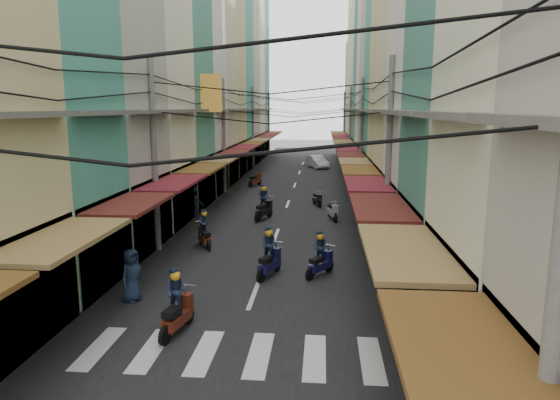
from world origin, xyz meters
The scene contains 15 objects.
ground centered at (0.00, 0.00, 0.00)m, with size 160.00×160.00×0.00m, color slate.
road centered at (0.00, 20.00, 0.01)m, with size 10.00×80.00×0.02m, color black.
sidewalk_left centered at (-6.50, 20.00, 0.03)m, with size 3.00×80.00×0.06m, color gray.
sidewalk_right centered at (6.50, 20.00, 0.03)m, with size 3.00×80.00×0.06m, color gray.
crosswalk centered at (0.00, -6.00, 0.03)m, with size 7.55×2.40×0.01m.
building_row_left centered at (-7.92, 16.56, 9.78)m, with size 7.80×67.67×23.70m.
building_row_right centered at (7.92, 16.45, 9.41)m, with size 7.80×68.98×22.59m.
utility_poles centered at (0.00, 15.01, 6.59)m, with size 10.20×66.13×8.20m.
white_car centered at (1.64, 33.94, 0.00)m, with size 4.56×1.79×1.61m, color silver.
bicycle centered at (5.50, 0.15, 0.00)m, with size 0.59×1.58×1.09m, color black.
moving_scooters centered at (-0.51, 4.59, 0.55)m, with size 6.27×28.07×1.98m.
parked_scooters centered at (4.90, -2.96, 0.47)m, with size 13.03×15.22×1.01m.
pedestrians centered at (-4.08, 3.35, 1.05)m, with size 14.16×19.16×2.24m.
market_umbrella centered at (5.74, -2.95, 1.88)m, with size 2.03×2.03×2.14m.
traffic_sign centered at (5.77, -3.41, 2.10)m, with size 0.10×0.63×2.89m.
Camera 1 is at (2.23, -17.57, 6.16)m, focal length 32.00 mm.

